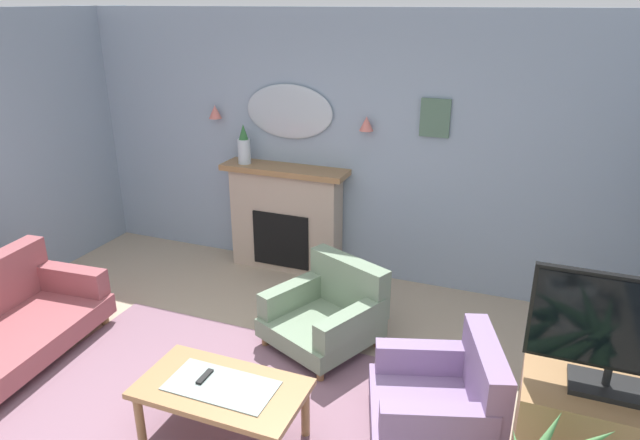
{
  "coord_description": "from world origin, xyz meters",
  "views": [
    {
      "loc": [
        1.87,
        -2.47,
        2.78
      ],
      "look_at": [
        0.24,
        1.67,
        1.05
      ],
      "focal_mm": 31.83,
      "sensor_mm": 36.0,
      "label": 1
    }
  ],
  "objects_px": {
    "framed_picture": "(435,118)",
    "coffee_table": "(222,393)",
    "wall_sconce_left": "(215,112)",
    "armchair_by_coffee_table": "(329,311)",
    "fireplace": "(286,220)",
    "tv_flatscreen": "(617,332)",
    "wall_mirror": "(289,112)",
    "armchair_near_fireplace": "(445,396)",
    "wall_sconce_right": "(366,124)",
    "mantel_vase_left": "(244,147)",
    "tv_remote": "(205,377)"
  },
  "relations": [
    {
      "from": "wall_mirror",
      "to": "coffee_table",
      "type": "xyz_separation_m",
      "value": [
        0.72,
        -2.72,
        -1.33
      ]
    },
    {
      "from": "framed_picture",
      "to": "wall_mirror",
      "type": "bearing_deg",
      "value": -179.62
    },
    {
      "from": "wall_mirror",
      "to": "armchair_by_coffee_table",
      "type": "bearing_deg",
      "value": -54.62
    },
    {
      "from": "coffee_table",
      "to": "armchair_by_coffee_table",
      "type": "xyz_separation_m",
      "value": [
        0.23,
        1.37,
        -0.08
      ]
    },
    {
      "from": "mantel_vase_left",
      "to": "tv_remote",
      "type": "height_order",
      "value": "mantel_vase_left"
    },
    {
      "from": "mantel_vase_left",
      "to": "fireplace",
      "type": "bearing_deg",
      "value": 3.6
    },
    {
      "from": "wall_mirror",
      "to": "armchair_by_coffee_table",
      "type": "relative_size",
      "value": 0.89
    },
    {
      "from": "framed_picture",
      "to": "armchair_near_fireplace",
      "type": "xyz_separation_m",
      "value": [
        0.57,
        -2.12,
        -1.44
      ]
    },
    {
      "from": "wall_sconce_right",
      "to": "armchair_near_fireplace",
      "type": "height_order",
      "value": "wall_sconce_right"
    },
    {
      "from": "wall_mirror",
      "to": "framed_picture",
      "type": "distance_m",
      "value": 1.5
    },
    {
      "from": "wall_sconce_right",
      "to": "tv_flatscreen",
      "type": "distance_m",
      "value": 3.25
    },
    {
      "from": "armchair_near_fireplace",
      "to": "tv_flatscreen",
      "type": "relative_size",
      "value": 1.22
    },
    {
      "from": "wall_sconce_left",
      "to": "tv_flatscreen",
      "type": "bearing_deg",
      "value": -33.23
    },
    {
      "from": "framed_picture",
      "to": "coffee_table",
      "type": "distance_m",
      "value": 3.15
    },
    {
      "from": "wall_sconce_right",
      "to": "mantel_vase_left",
      "type": "bearing_deg",
      "value": -174.73
    },
    {
      "from": "wall_mirror",
      "to": "armchair_near_fireplace",
      "type": "bearing_deg",
      "value": -45.45
    },
    {
      "from": "fireplace",
      "to": "wall_mirror",
      "type": "bearing_deg",
      "value": 90.0
    },
    {
      "from": "wall_sconce_left",
      "to": "coffee_table",
      "type": "xyz_separation_m",
      "value": [
        1.57,
        -2.67,
        -1.28
      ]
    },
    {
      "from": "wall_sconce_right",
      "to": "tv_remote",
      "type": "relative_size",
      "value": 0.88
    },
    {
      "from": "wall_sconce_left",
      "to": "tv_remote",
      "type": "bearing_deg",
      "value": -61.5
    },
    {
      "from": "armchair_by_coffee_table",
      "to": "tv_flatscreen",
      "type": "bearing_deg",
      "value": -30.84
    },
    {
      "from": "framed_picture",
      "to": "fireplace",
      "type": "bearing_deg",
      "value": -174.23
    },
    {
      "from": "fireplace",
      "to": "mantel_vase_left",
      "type": "xyz_separation_m",
      "value": [
        -0.45,
        -0.03,
        0.77
      ]
    },
    {
      "from": "wall_sconce_left",
      "to": "coffee_table",
      "type": "relative_size",
      "value": 0.13
    },
    {
      "from": "wall_sconce_right",
      "to": "wall_sconce_left",
      "type": "bearing_deg",
      "value": 180.0
    },
    {
      "from": "framed_picture",
      "to": "tv_flatscreen",
      "type": "distance_m",
      "value": 2.95
    },
    {
      "from": "tv_remote",
      "to": "armchair_near_fireplace",
      "type": "height_order",
      "value": "armchair_near_fireplace"
    },
    {
      "from": "coffee_table",
      "to": "wall_sconce_right",
      "type": "bearing_deg",
      "value": 87.31
    },
    {
      "from": "mantel_vase_left",
      "to": "framed_picture",
      "type": "relative_size",
      "value": 1.17
    },
    {
      "from": "fireplace",
      "to": "tv_remote",
      "type": "bearing_deg",
      "value": -77.12
    },
    {
      "from": "mantel_vase_left",
      "to": "tv_remote",
      "type": "bearing_deg",
      "value": -67.71
    },
    {
      "from": "wall_mirror",
      "to": "framed_picture",
      "type": "xyz_separation_m",
      "value": [
        1.5,
        0.01,
        0.04
      ]
    },
    {
      "from": "fireplace",
      "to": "wall_sconce_left",
      "type": "bearing_deg",
      "value": 173.84
    },
    {
      "from": "armchair_near_fireplace",
      "to": "wall_sconce_right",
      "type": "bearing_deg",
      "value": 120.76
    },
    {
      "from": "tv_remote",
      "to": "armchair_by_coffee_table",
      "type": "bearing_deg",
      "value": 74.36
    },
    {
      "from": "fireplace",
      "to": "tv_remote",
      "type": "distance_m",
      "value": 2.61
    },
    {
      "from": "wall_sconce_left",
      "to": "armchair_by_coffee_table",
      "type": "distance_m",
      "value": 2.6
    },
    {
      "from": "wall_sconce_right",
      "to": "fireplace",
      "type": "bearing_deg",
      "value": -173.84
    },
    {
      "from": "mantel_vase_left",
      "to": "wall_sconce_left",
      "type": "distance_m",
      "value": 0.52
    },
    {
      "from": "wall_sconce_right",
      "to": "framed_picture",
      "type": "height_order",
      "value": "framed_picture"
    },
    {
      "from": "wall_sconce_left",
      "to": "tv_flatscreen",
      "type": "xyz_separation_m",
      "value": [
        3.77,
        -2.47,
        -0.41
      ]
    },
    {
      "from": "armchair_near_fireplace",
      "to": "wall_mirror",
      "type": "bearing_deg",
      "value": 134.55
    },
    {
      "from": "armchair_near_fireplace",
      "to": "tv_flatscreen",
      "type": "bearing_deg",
      "value": -25.98
    },
    {
      "from": "wall_sconce_right",
      "to": "wall_mirror",
      "type": "bearing_deg",
      "value": 176.63
    },
    {
      "from": "tv_flatscreen",
      "to": "armchair_near_fireplace",
      "type": "bearing_deg",
      "value": 154.02
    },
    {
      "from": "wall_sconce_left",
      "to": "tv_flatscreen",
      "type": "distance_m",
      "value": 4.53
    },
    {
      "from": "fireplace",
      "to": "tv_flatscreen",
      "type": "xyz_separation_m",
      "value": [
        2.92,
        -2.38,
        0.68
      ]
    },
    {
      "from": "fireplace",
      "to": "wall_mirror",
      "type": "distance_m",
      "value": 1.15
    },
    {
      "from": "tv_flatscreen",
      "to": "wall_sconce_right",
      "type": "bearing_deg",
      "value": 129.98
    },
    {
      "from": "armchair_by_coffee_table",
      "to": "wall_mirror",
      "type": "bearing_deg",
      "value": 125.38
    }
  ]
}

